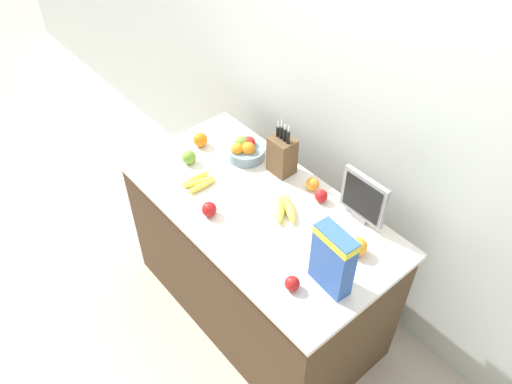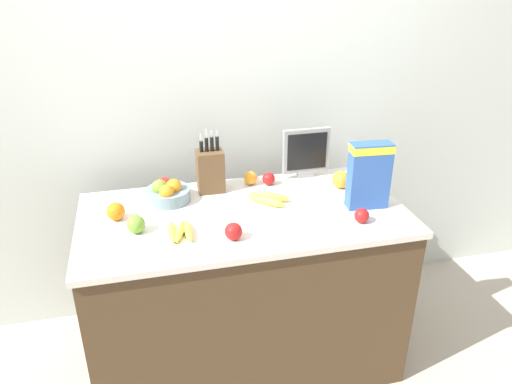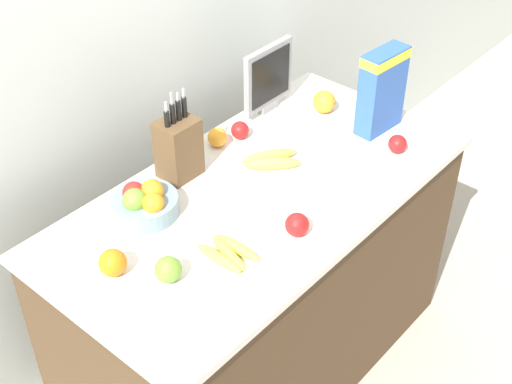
# 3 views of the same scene
# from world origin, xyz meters

# --- Properties ---
(ground_plane) EXTENTS (14.00, 14.00, 0.00)m
(ground_plane) POSITION_xyz_m (0.00, 0.00, 0.00)
(ground_plane) COLOR #B2A899
(wall_back) EXTENTS (9.00, 0.06, 2.60)m
(wall_back) POSITION_xyz_m (0.00, 0.60, 1.30)
(wall_back) COLOR silver
(wall_back) RESTS_ON ground_plane
(counter) EXTENTS (1.51, 0.76, 0.88)m
(counter) POSITION_xyz_m (0.00, 0.00, 0.44)
(counter) COLOR #4C3823
(counter) RESTS_ON ground_plane
(knife_block) EXTENTS (0.13, 0.11, 0.33)m
(knife_block) POSITION_xyz_m (-0.11, 0.27, 0.99)
(knife_block) COLOR brown
(knife_block) RESTS_ON counter
(small_monitor) EXTENTS (0.25, 0.03, 0.27)m
(small_monitor) POSITION_xyz_m (0.41, 0.31, 1.03)
(small_monitor) COLOR gray
(small_monitor) RESTS_ON counter
(cereal_box) EXTENTS (0.20, 0.10, 0.32)m
(cereal_box) POSITION_xyz_m (0.58, -0.08, 1.06)
(cereal_box) COLOR #2D56A8
(cereal_box) RESTS_ON counter
(fruit_bowl) EXTENTS (0.22, 0.22, 0.11)m
(fruit_bowl) POSITION_xyz_m (-0.33, 0.20, 0.93)
(fruit_bowl) COLOR gray
(fruit_bowl) RESTS_ON counter
(banana_bunch_left) EXTENTS (0.10, 0.18, 0.03)m
(banana_bunch_left) POSITION_xyz_m (-0.31, -0.14, 0.90)
(banana_bunch_left) COLOR yellow
(banana_bunch_left) RESTS_ON counter
(banana_bunch_right) EXTENTS (0.21, 0.19, 0.04)m
(banana_bunch_right) POSITION_xyz_m (0.13, 0.07, 0.90)
(banana_bunch_right) COLOR yellow
(banana_bunch_right) RESTS_ON counter
(apple_rightmost) EXTENTS (0.08, 0.08, 0.08)m
(apple_rightmost) POSITION_xyz_m (-0.09, -0.23, 0.92)
(apple_rightmost) COLOR red
(apple_rightmost) RESTS_ON counter
(apple_leftmost) EXTENTS (0.08, 0.08, 0.08)m
(apple_leftmost) POSITION_xyz_m (-0.49, -0.07, 0.92)
(apple_leftmost) COLOR #6B9E33
(apple_leftmost) RESTS_ON counter
(apple_rear) EXTENTS (0.07, 0.07, 0.07)m
(apple_rear) POSITION_xyz_m (0.49, -0.22, 0.92)
(apple_rear) COLOR red
(apple_rear) RESTS_ON counter
(apple_front) EXTENTS (0.07, 0.07, 0.07)m
(apple_front) POSITION_xyz_m (0.19, 0.26, 0.92)
(apple_front) COLOR red
(apple_front) RESTS_ON counter
(orange_front_center) EXTENTS (0.08, 0.08, 0.08)m
(orange_front_center) POSITION_xyz_m (-0.57, 0.07, 0.92)
(orange_front_center) COLOR orange
(orange_front_center) RESTS_ON counter
(orange_front_right) EXTENTS (0.07, 0.07, 0.07)m
(orange_front_right) POSITION_xyz_m (0.10, 0.29, 0.92)
(orange_front_right) COLOR orange
(orange_front_right) RESTS_ON counter
(orange_near_bowl) EXTENTS (0.09, 0.09, 0.09)m
(orange_near_bowl) POSITION_xyz_m (0.54, 0.14, 0.93)
(orange_near_bowl) COLOR orange
(orange_near_bowl) RESTS_ON counter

